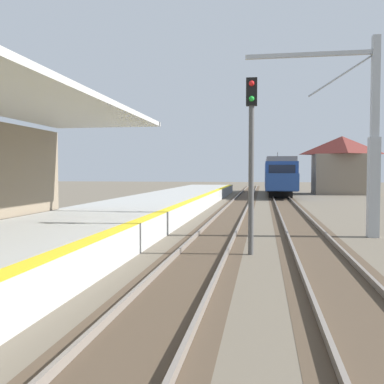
{
  "coord_description": "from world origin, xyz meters",
  "views": [
    {
      "loc": [
        3.65,
        3.5,
        2.46
      ],
      "look_at": [
        2.4,
        11.15,
        2.1
      ],
      "focal_mm": 40.53,
      "sensor_mm": 36.0,
      "label": 1
    }
  ],
  "objects": [
    {
      "name": "station_platform",
      "position": [
        -2.5,
        16.0,
        0.45
      ],
      "size": [
        5.0,
        80.0,
        0.91
      ],
      "color": "#A8A8A3",
      "rests_on": "ground"
    },
    {
      "name": "distant_trackside_house",
      "position": [
        12.21,
        53.45,
        3.34
      ],
      "size": [
        6.6,
        5.28,
        6.4
      ],
      "color": "#7F705B",
      "rests_on": "ground"
    },
    {
      "name": "track_pair_middle",
      "position": [
        5.3,
        20.0,
        0.05
      ],
      "size": [
        2.34,
        120.0,
        0.16
      ],
      "color": "#4C3D2D",
      "rests_on": "ground"
    },
    {
      "name": "approaching_train",
      "position": [
        5.3,
        51.36,
        2.18
      ],
      "size": [
        2.93,
        19.6,
        4.76
      ],
      "color": "navy",
      "rests_on": "ground"
    },
    {
      "name": "rail_signal_post",
      "position": [
        3.3,
        16.4,
        3.19
      ],
      "size": [
        0.32,
        0.34,
        5.2
      ],
      "color": "#4C4C4C",
      "rests_on": "ground"
    },
    {
      "name": "track_pair_nearest_platform",
      "position": [
        1.9,
        20.0,
        0.05
      ],
      "size": [
        2.34,
        120.0,
        0.16
      ],
      "color": "#4C3D2D",
      "rests_on": "ground"
    },
    {
      "name": "catenary_pylon_far_side",
      "position": [
        7.44,
        20.61,
        3.6
      ],
      "size": [
        5.0,
        0.4,
        7.5
      ],
      "color": "#9EA3A8",
      "rests_on": "ground"
    }
  ]
}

